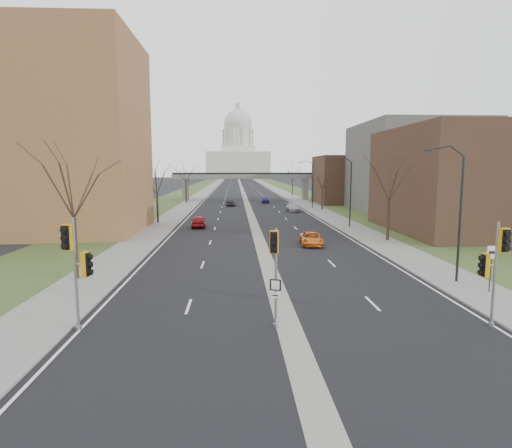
{
  "coord_description": "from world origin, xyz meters",
  "views": [
    {
      "loc": [
        -2.46,
        -20.26,
        7.34
      ],
      "look_at": [
        -1.04,
        9.05,
        3.54
      ],
      "focal_mm": 30.0,
      "sensor_mm": 36.0,
      "label": 1
    }
  ],
  "objects": [
    {
      "name": "streetlight_mid",
      "position": [
        10.99,
        32.0,
        6.95
      ],
      "size": [
        2.61,
        0.2,
        8.7
      ],
      "color": "black",
      "rests_on": "sidewalk_right"
    },
    {
      "name": "speed_limit_sign",
      "position": [
        12.5,
        3.56,
        2.01
      ],
      "size": [
        0.59,
        0.06,
        2.75
      ],
      "rotation": [
        0.0,
        0.0,
        0.04
      ],
      "color": "black",
      "rests_on": "sidewalk_right"
    },
    {
      "name": "grass_verge_right",
      "position": [
        18.0,
        150.0,
        0.05
      ],
      "size": [
        8.0,
        600.0,
        0.1
      ],
      "primitive_type": "cube",
      "color": "#364821",
      "rests_on": "ground"
    },
    {
      "name": "signal_pole_left",
      "position": [
        -9.53,
        -1.32,
        3.39
      ],
      "size": [
        1.06,
        0.88,
        5.19
      ],
      "rotation": [
        0.0,
        0.0,
        -0.19
      ],
      "color": "gray",
      "rests_on": "ground"
    },
    {
      "name": "streetlight_near",
      "position": [
        10.99,
        6.0,
        6.95
      ],
      "size": [
        2.61,
        0.2,
        8.7
      ],
      "color": "black",
      "rests_on": "sidewalk_right"
    },
    {
      "name": "car_left_near",
      "position": [
        -7.12,
        33.61,
        0.75
      ],
      "size": [
        2.04,
        4.5,
        1.5
      ],
      "primitive_type": "imported",
      "rotation": [
        0.0,
        0.0,
        3.2
      ],
      "color": "maroon",
      "rests_on": "ground"
    },
    {
      "name": "ground",
      "position": [
        0.0,
        0.0,
        0.0
      ],
      "size": [
        700.0,
        700.0,
        0.0
      ],
      "primitive_type": "plane",
      "color": "black",
      "rests_on": "ground"
    },
    {
      "name": "car_right_far",
      "position": [
        4.06,
        72.01,
        0.72
      ],
      "size": [
        1.82,
        4.29,
        1.45
      ],
      "primitive_type": "imported",
      "rotation": [
        0.0,
        0.0,
        -0.03
      ],
      "color": "navy",
      "rests_on": "ground"
    },
    {
      "name": "tree_right_b",
      "position": [
        13.0,
        55.0,
        5.82
      ],
      "size": [
        6.3,
        6.3,
        8.22
      ],
      "color": "#382B21",
      "rests_on": "sidewalk_right"
    },
    {
      "name": "commercial_block_far",
      "position": [
        22.0,
        70.0,
        5.0
      ],
      "size": [
        14.0,
        14.0,
        10.0
      ],
      "primitive_type": "cube",
      "color": "#472C21",
      "rests_on": "ground"
    },
    {
      "name": "road_surface",
      "position": [
        0.0,
        150.0,
        0.01
      ],
      "size": [
        20.0,
        600.0,
        0.01
      ],
      "primitive_type": "cube",
      "color": "black",
      "rests_on": "ground"
    },
    {
      "name": "tree_left_a",
      "position": [
        -13.0,
        8.0,
        6.64
      ],
      "size": [
        7.2,
        7.2,
        9.4
      ],
      "color": "#382B21",
      "rests_on": "sidewalk_left"
    },
    {
      "name": "sidewalk_right",
      "position": [
        12.0,
        150.0,
        0.06
      ],
      "size": [
        4.0,
        600.0,
        0.12
      ],
      "primitive_type": "cube",
      "color": "gray",
      "rests_on": "ground"
    },
    {
      "name": "pedestrian_bridge",
      "position": [
        0.0,
        80.0,
        4.84
      ],
      "size": [
        34.0,
        3.0,
        6.45
      ],
      "color": "slate",
      "rests_on": "ground"
    },
    {
      "name": "car_right_near",
      "position": [
        4.87,
        20.19,
        0.62
      ],
      "size": [
        2.44,
        4.62,
        1.24
      ],
      "primitive_type": "imported",
      "rotation": [
        0.0,
        0.0,
        -0.09
      ],
      "color": "orange",
      "rests_on": "ground"
    },
    {
      "name": "signal_pole_median",
      "position": [
        -0.69,
        -1.43,
        3.23
      ],
      "size": [
        0.62,
        0.78,
        4.64
      ],
      "rotation": [
        0.0,
        0.0,
        -0.29
      ],
      "color": "gray",
      "rests_on": "ground"
    },
    {
      "name": "median_strip",
      "position": [
        0.0,
        150.0,
        0.0
      ],
      "size": [
        1.2,
        600.0,
        0.02
      ],
      "primitive_type": "cube",
      "color": "gray",
      "rests_on": "ground"
    },
    {
      "name": "signal_pole_right",
      "position": [
        9.29,
        -1.79,
        3.24
      ],
      "size": [
        0.88,
        0.86,
        4.94
      ],
      "rotation": [
        0.0,
        0.0,
        0.02
      ],
      "color": "gray",
      "rests_on": "ground"
    },
    {
      "name": "tree_left_b",
      "position": [
        -13.0,
        38.0,
        6.23
      ],
      "size": [
        6.75,
        6.75,
        8.81
      ],
      "color": "#382B21",
      "rests_on": "sidewalk_left"
    },
    {
      "name": "capitol",
      "position": [
        0.0,
        320.0,
        18.6
      ],
      "size": [
        48.0,
        42.0,
        55.75
      ],
      "color": "silver",
      "rests_on": "ground"
    },
    {
      "name": "car_left_far",
      "position": [
        -3.28,
        64.52,
        0.68
      ],
      "size": [
        1.88,
        4.27,
        1.36
      ],
      "primitive_type": "imported",
      "rotation": [
        0.0,
        0.0,
        3.03
      ],
      "color": "black",
      "rests_on": "ground"
    },
    {
      "name": "tree_left_c",
      "position": [
        -13.0,
        72.0,
        7.04
      ],
      "size": [
        7.65,
        7.65,
        9.99
      ],
      "color": "#382B21",
      "rests_on": "sidewalk_left"
    },
    {
      "name": "commercial_block_near",
      "position": [
        24.0,
        28.0,
        6.0
      ],
      "size": [
        16.0,
        20.0,
        12.0
      ],
      "primitive_type": "cube",
      "color": "#472C21",
      "rests_on": "ground"
    },
    {
      "name": "car_right_mid",
      "position": [
        7.46,
        52.87,
        0.68
      ],
      "size": [
        2.3,
        4.86,
        1.37
      ],
      "primitive_type": "imported",
      "rotation": [
        0.0,
        0.0,
        0.08
      ],
      "color": "#9B9AA1",
      "rests_on": "ground"
    },
    {
      "name": "tree_right_a",
      "position": [
        13.0,
        22.0,
        6.64
      ],
      "size": [
        7.2,
        7.2,
        9.4
      ],
      "color": "#382B21",
      "rests_on": "sidewalk_right"
    },
    {
      "name": "commercial_block_mid",
      "position": [
        28.0,
        52.0,
        7.5
      ],
      "size": [
        18.0,
        22.0,
        15.0
      ],
      "primitive_type": "cube",
      "color": "#63615B",
      "rests_on": "ground"
    },
    {
      "name": "grass_verge_left",
      "position": [
        -18.0,
        150.0,
        0.05
      ],
      "size": [
        8.0,
        600.0,
        0.1
      ],
      "primitive_type": "cube",
      "color": "#364821",
      "rests_on": "ground"
    },
    {
      "name": "streetlight_far",
      "position": [
        10.99,
        58.0,
        6.95
      ],
      "size": [
        2.61,
        0.2,
        8.7
      ],
      "color": "black",
      "rests_on": "sidewalk_right"
    },
    {
      "name": "apartment_building",
      "position": [
        -26.0,
        30.0,
        11.0
      ],
      "size": [
        25.0,
        16.0,
        22.0
      ],
      "primitive_type": "cube",
      "color": "#9C6C3E",
      "rests_on": "ground"
    },
    {
      "name": "sidewalk_left",
      "position": [
        -12.0,
        150.0,
        0.06
      ],
      "size": [
        4.0,
        600.0,
        0.12
      ],
      "primitive_type": "cube",
      "color": "gray",
      "rests_on": "ground"
    },
    {
      "name": "tree_right_c",
      "position": [
        13.0,
        95.0,
        7.04
      ],
      "size": [
        7.65,
        7.65,
        9.99
      ],
      "color": "#382B21",
      "rests_on": "sidewalk_right"
    }
  ]
}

